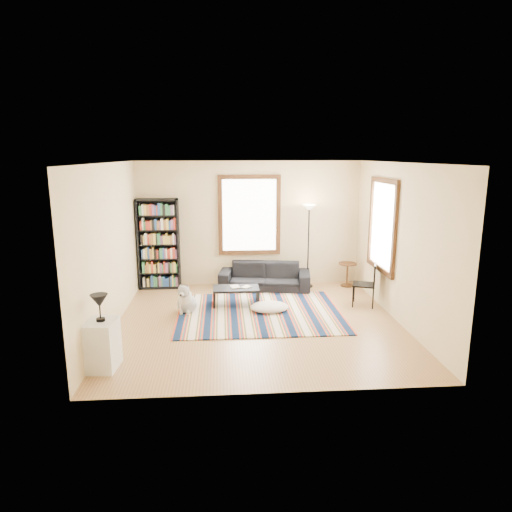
{
  "coord_description": "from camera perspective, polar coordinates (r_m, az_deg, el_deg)",
  "views": [
    {
      "loc": [
        -0.62,
        -7.69,
        2.93
      ],
      "look_at": [
        0.0,
        0.5,
        1.1
      ],
      "focal_mm": 32.0,
      "sensor_mm": 36.0,
      "label": 1
    }
  ],
  "objects": [
    {
      "name": "floor",
      "position": [
        8.27,
        0.27,
        -8.56
      ],
      "size": [
        5.0,
        5.0,
        0.1
      ],
      "primitive_type": "cube",
      "color": "#A9824D",
      "rests_on": "ground"
    },
    {
      "name": "window_right",
      "position": [
        9.13,
        15.54,
        3.73
      ],
      "size": [
        0.06,
        1.2,
        1.6
      ],
      "primitive_type": "cube",
      "color": "white",
      "rests_on": "wall_right"
    },
    {
      "name": "rug",
      "position": [
        8.68,
        0.41,
        -7.09
      ],
      "size": [
        3.06,
        2.45,
        0.02
      ],
      "primitive_type": "cube",
      "color": "#0B1C39",
      "rests_on": "floor"
    },
    {
      "name": "wall_right",
      "position": [
        8.45,
        17.78,
        1.53
      ],
      "size": [
        0.1,
        5.0,
        2.8
      ],
      "primitive_type": "cube",
      "color": "beige",
      "rests_on": "floor"
    },
    {
      "name": "side_table",
      "position": [
        10.55,
        11.34,
        -2.29
      ],
      "size": [
        0.48,
        0.48,
        0.54
      ],
      "primitive_type": "cylinder",
      "rotation": [
        0.0,
        0.0,
        -0.23
      ],
      "color": "#462711",
      "rests_on": "floor"
    },
    {
      "name": "dog",
      "position": [
        8.73,
        -8.64,
        -5.2
      ],
      "size": [
        0.53,
        0.65,
        0.58
      ],
      "primitive_type": null,
      "rotation": [
        0.0,
        0.0,
        -0.22
      ],
      "color": "#BBBBBB",
      "rests_on": "floor"
    },
    {
      "name": "book_b",
      "position": [
        9.09,
        -1.58,
        -3.8
      ],
      "size": [
        0.24,
        0.24,
        0.01
      ],
      "primitive_type": "imported",
      "rotation": [
        0.0,
        0.0,
        -0.69
      ],
      "color": "beige",
      "rests_on": "coffee_table"
    },
    {
      "name": "sofa",
      "position": [
        10.13,
        1.1,
        -2.54
      ],
      "size": [
        2.09,
        1.08,
        0.58
      ],
      "primitive_type": "imported",
      "rotation": [
        0.0,
        0.0,
        -0.16
      ],
      "color": "black",
      "rests_on": "floor"
    },
    {
      "name": "wall_front",
      "position": [
        5.39,
        2.46,
        -3.93
      ],
      "size": [
        5.0,
        0.1,
        2.8
      ],
      "primitive_type": "cube",
      "color": "beige",
      "rests_on": "floor"
    },
    {
      "name": "wall_back",
      "position": [
        10.37,
        -0.86,
        4.08
      ],
      "size": [
        5.0,
        0.1,
        2.8
      ],
      "primitive_type": "cube",
      "color": "beige",
      "rests_on": "floor"
    },
    {
      "name": "bookshelf",
      "position": [
        10.29,
        -12.06,
        1.47
      ],
      "size": [
        0.9,
        0.3,
        2.0
      ],
      "primitive_type": "cube",
      "color": "black",
      "rests_on": "floor"
    },
    {
      "name": "window_back",
      "position": [
        10.26,
        -0.84,
        5.12
      ],
      "size": [
        1.2,
        0.06,
        1.6
      ],
      "primitive_type": "cube",
      "color": "white",
      "rests_on": "wall_back"
    },
    {
      "name": "folding_chair",
      "position": [
        9.23,
        13.33,
        -3.49
      ],
      "size": [
        0.53,
        0.52,
        0.86
      ],
      "primitive_type": "cube",
      "rotation": [
        0.0,
        0.0,
        -0.35
      ],
      "color": "black",
      "rests_on": "floor"
    },
    {
      "name": "ceiling",
      "position": [
        7.71,
        0.29,
        11.97
      ],
      "size": [
        5.0,
        5.0,
        0.1
      ],
      "primitive_type": "cube",
      "color": "white",
      "rests_on": "floor"
    },
    {
      "name": "floor_lamp",
      "position": [
        10.22,
        6.55,
        1.2
      ],
      "size": [
        0.36,
        0.36,
        1.86
      ],
      "primitive_type": null,
      "rotation": [
        0.0,
        0.0,
        0.24
      ],
      "color": "black",
      "rests_on": "floor"
    },
    {
      "name": "table_lamp",
      "position": [
        6.6,
        -18.95,
        -6.14
      ],
      "size": [
        0.31,
        0.31,
        0.38
      ],
      "primitive_type": null,
      "rotation": [
        0.0,
        0.0,
        -0.39
      ],
      "color": "black",
      "rests_on": "white_cabinet"
    },
    {
      "name": "floor_cushion",
      "position": [
        8.74,
        1.68,
        -6.38
      ],
      "size": [
        0.88,
        0.78,
        0.18
      ],
      "primitive_type": "ellipsoid",
      "rotation": [
        0.0,
        0.0,
        -0.38
      ],
      "color": "white",
      "rests_on": "floor"
    },
    {
      "name": "wall_left",
      "position": [
        8.07,
        -18.08,
        1.01
      ],
      "size": [
        0.1,
        5.0,
        2.8
      ],
      "primitive_type": "cube",
      "color": "beige",
      "rests_on": "floor"
    },
    {
      "name": "white_cabinet",
      "position": [
        6.79,
        -18.62,
        -10.47
      ],
      "size": [
        0.42,
        0.53,
        0.7
      ],
      "primitive_type": "cube",
      "rotation": [
        0.0,
        0.0,
        -0.09
      ],
      "color": "silver",
      "rests_on": "floor"
    },
    {
      "name": "coffee_table",
      "position": [
        9.1,
        -2.51,
        -5.04
      ],
      "size": [
        0.91,
        0.52,
        0.36
      ],
      "primitive_type": "cube",
      "rotation": [
        0.0,
        0.0,
        0.02
      ],
      "color": "black",
      "rests_on": "floor"
    },
    {
      "name": "book_a",
      "position": [
        9.04,
        -3.16,
        -3.9
      ],
      "size": [
        0.26,
        0.21,
        0.02
      ],
      "primitive_type": "imported",
      "rotation": [
        0.0,
        0.0,
        0.22
      ],
      "color": "beige",
      "rests_on": "coffee_table"
    }
  ]
}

